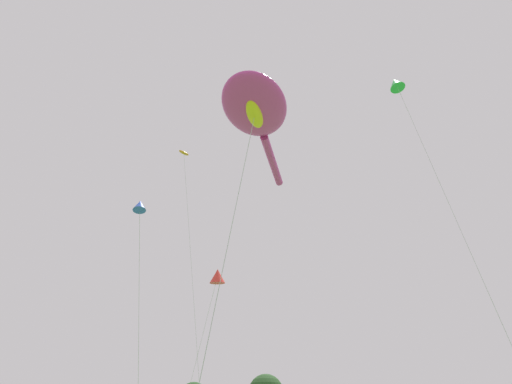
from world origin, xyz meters
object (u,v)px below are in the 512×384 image
Objects in this scene: small_kite_tiny_distant at (140,207)px; small_kite_triangle_green at (217,276)px; big_show_kite at (256,110)px; small_kite_stunt_black at (396,84)px; small_kite_bird_shape at (184,158)px.

small_kite_tiny_distant is 1.01× the size of small_kite_triangle_green.
big_show_kite is 13.25m from small_kite_triangle_green.
small_kite_stunt_black is 0.97× the size of small_kite_bird_shape.
small_kite_triangle_green is 0.54× the size of small_kite_bird_shape.
small_kite_tiny_distant is 0.54× the size of small_kite_bird_shape.
big_show_kite is 13.82m from small_kite_bird_shape.
small_kite_tiny_distant reaches higher than small_kite_triangle_green.
small_kite_triangle_green is at bearing 144.86° from small_kite_bird_shape.
small_kite_bird_shape reaches higher than small_kite_triangle_green.
small_kite_tiny_distant is at bearing -102.94° from small_kite_triangle_green.
big_show_kite is at bearing 70.29° from small_kite_bird_shape.
small_kite_stunt_black is at bearing -34.14° from small_kite_triangle_green.
small_kite_stunt_black is 1.79× the size of small_kite_triangle_green.
small_kite_stunt_black is (8.86, -2.72, 4.59)m from big_show_kite.
big_show_kite is at bearing 150.97° from small_kite_stunt_black.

